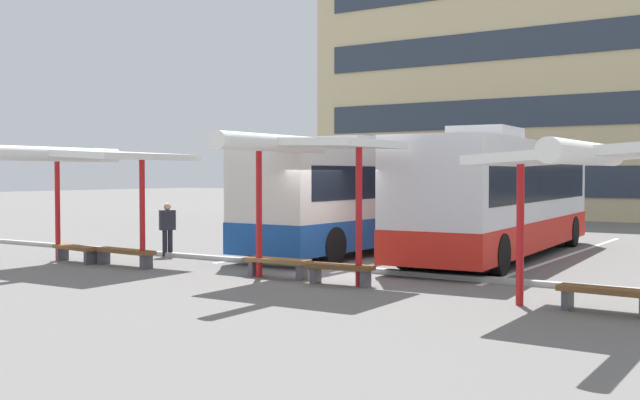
{
  "coord_description": "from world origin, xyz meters",
  "views": [
    {
      "loc": [
        9.66,
        -15.96,
        2.4
      ],
      "look_at": [
        -2.0,
        2.06,
        1.66
      ],
      "focal_mm": 42.57,
      "sensor_mm": 36.0,
      "label": 1
    }
  ],
  "objects": [
    {
      "name": "waiting_shelter_1",
      "position": [
        0.29,
        -2.29,
        2.98
      ],
      "size": [
        3.67,
        4.33,
        3.22
      ],
      "color": "red",
      "rests_on": "ground"
    },
    {
      "name": "platform_kerb",
      "position": [
        0.0,
        0.06,
        0.06
      ],
      "size": [
        44.0,
        0.24,
        0.12
      ],
      "primitive_type": "cube",
      "color": "#ADADA8",
      "rests_on": "ground"
    },
    {
      "name": "waiting_shelter_2",
      "position": [
        6.75,
        -2.72,
        2.69
      ],
      "size": [
        4.01,
        5.17,
        2.95
      ],
      "color": "red",
      "rests_on": "ground"
    },
    {
      "name": "bench_1",
      "position": [
        -5.2,
        -2.31,
        0.34
      ],
      "size": [
        2.02,
        0.55,
        0.45
      ],
      "color": "brown",
      "rests_on": "ground"
    },
    {
      "name": "lane_stripe_0",
      "position": [
        -3.73,
        6.48,
        0.0
      ],
      "size": [
        0.16,
        14.0,
        0.01
      ],
      "primitive_type": "cube",
      "color": "white",
      "rests_on": "ground"
    },
    {
      "name": "coach_bus_0",
      "position": [
        -1.96,
        5.55,
        1.61
      ],
      "size": [
        2.68,
        12.47,
        3.52
      ],
      "color": "silver",
      "rests_on": "ground"
    },
    {
      "name": "bench_3",
      "position": [
        1.19,
        -2.08,
        0.33
      ],
      "size": [
        1.53,
        0.54,
        0.45
      ],
      "color": "brown",
      "rests_on": "ground"
    },
    {
      "name": "coach_bus_1",
      "position": [
        2.15,
        5.27,
        1.69
      ],
      "size": [
        3.21,
        11.56,
        3.67
      ],
      "color": "silver",
      "rests_on": "ground"
    },
    {
      "name": "bench_0",
      "position": [
        -7.0,
        -2.39,
        0.34
      ],
      "size": [
        1.74,
        0.65,
        0.45
      ],
      "color": "brown",
      "rests_on": "ground"
    },
    {
      "name": "terminal_building",
      "position": [
        0.04,
        28.8,
        7.31
      ],
      "size": [
        31.97,
        10.98,
        17.32
      ],
      "color": "#D1BC8C",
      "rests_on": "ground"
    },
    {
      "name": "waiting_shelter_0",
      "position": [
        -6.1,
        -2.67,
        2.85
      ],
      "size": [
        4.28,
        5.29,
        3.09
      ],
      "color": "red",
      "rests_on": "ground"
    },
    {
      "name": "bench_2",
      "position": [
        -0.61,
        -1.9,
        0.33
      ],
      "size": [
        1.63,
        0.48,
        0.45
      ],
      "color": "brown",
      "rests_on": "ground"
    },
    {
      "name": "waiting_passenger_0",
      "position": [
        -5.98,
        0.05,
        0.88
      ],
      "size": [
        0.43,
        0.5,
        1.55
      ],
      "color": "black",
      "rests_on": "ground"
    },
    {
      "name": "ground_plane",
      "position": [
        0.0,
        0.0,
        0.0
      ],
      "size": [
        160.0,
        160.0,
        0.0
      ],
      "primitive_type": "plane",
      "color": "slate"
    },
    {
      "name": "lane_stripe_1",
      "position": [
        0.0,
        6.48,
        0.0
      ],
      "size": [
        0.16,
        14.0,
        0.01
      ],
      "primitive_type": "cube",
      "color": "white",
      "rests_on": "ground"
    },
    {
      "name": "bench_4",
      "position": [
        6.75,
        -2.46,
        0.33
      ],
      "size": [
        1.62,
        0.52,
        0.45
      ],
      "color": "brown",
      "rests_on": "ground"
    },
    {
      "name": "lane_stripe_2",
      "position": [
        3.73,
        6.48,
        0.0
      ],
      "size": [
        0.16,
        14.0,
        0.01
      ],
      "primitive_type": "cube",
      "color": "white",
      "rests_on": "ground"
    }
  ]
}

